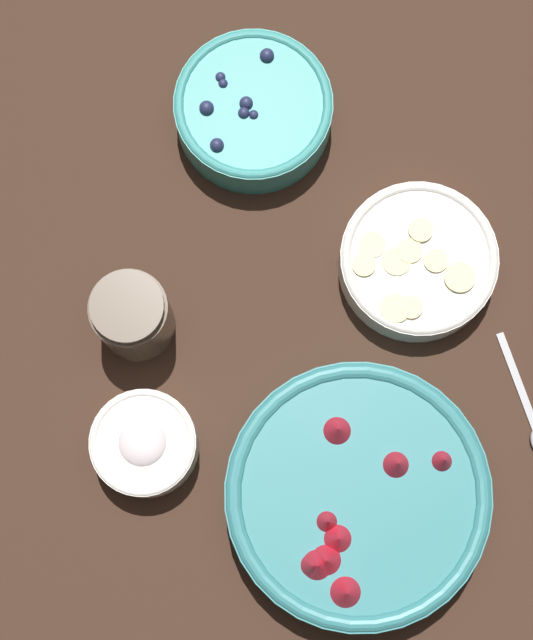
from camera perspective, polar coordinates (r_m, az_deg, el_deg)
ground_plane at (r=1.16m, az=1.56°, el=4.75°), size 4.00×4.00×0.00m
bowl_strawberries at (r=1.09m, az=5.08°, el=-9.38°), size 0.27×0.27×0.08m
bowl_blueberries at (r=1.17m, az=-0.46°, el=11.12°), size 0.17×0.17×0.06m
bowl_bananas at (r=1.14m, az=8.31°, el=3.09°), size 0.17×0.17×0.05m
bowl_cream at (r=1.10m, az=-6.27°, el=-6.60°), size 0.11×0.11×0.06m
jar_chocolate at (r=1.10m, az=-6.87°, el=0.16°), size 0.08×0.08×0.10m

